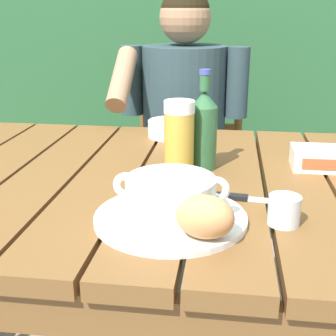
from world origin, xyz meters
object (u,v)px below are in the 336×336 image
Objects in this scene: soup_bowl at (171,196)px; butter_tub at (318,158)px; serving_plate at (171,218)px; beer_bottle at (204,129)px; person_eating at (182,124)px; table_knife at (246,198)px; chair_near_diner at (187,168)px; water_glass_small at (284,210)px; bread_roll at (205,217)px; beer_glass at (179,138)px; diner_bowl at (172,129)px.

soup_bowl is 0.48m from butter_tub.
beer_bottle is (0.04, 0.31, 0.10)m from serving_plate.
person_eating is at bearing 100.60° from beer_bottle.
butter_tub is 0.79× the size of table_knife.
serving_plate is at bearing -86.28° from chair_near_diner.
table_knife is at bearing -61.97° from beer_bottle.
water_glass_small is at bearing -109.06° from butter_tub.
water_glass_small reaches higher than serving_plate.
bread_roll is 0.88× the size of butter_tub.
beer_glass is (-0.01, 0.26, 0.04)m from soup_bowl.
beer_glass is at bearing -86.05° from chair_near_diner.
person_eating reaches higher than diner_bowl.
chair_near_diner is 1.08m from table_knife.
diner_bowl is (-0.07, 0.60, -0.03)m from soup_bowl.
serving_plate is 0.04m from soup_bowl.
beer_glass is at bearing 92.94° from serving_plate.
person_eating reaches higher than butter_tub.
serving_plate is 0.19m from table_knife.
butter_tub is (0.32, 0.35, -0.02)m from soup_bowl.
serving_plate is 1.33× the size of soup_bowl.
soup_bowl is 1.69× the size of butter_tub.
bread_roll is at bearing -83.34° from chair_near_diner.
bread_roll is at bearing -78.18° from diner_bowl.
diner_bowl is (-0.14, 0.68, -0.02)m from bread_roll.
person_eating is at bearing 95.32° from beer_glass.
table_knife is at bearing 121.78° from water_glass_small.
bread_roll is 0.22m from table_knife.
table_knife is at bearing -41.96° from beer_glass.
person_eating is at bearing 105.03° from table_knife.
soup_bowl is 0.19m from table_knife.
serving_plate is at bearing -140.66° from table_knife.
person_eating is at bearing 98.08° from bread_roll.
bread_roll reaches higher than table_knife.
table_knife is (0.08, 0.20, -0.05)m from bread_roll.
person_eating is 0.72m from butter_tub.
soup_bowl is at bearing -87.06° from beer_glass.
beer_bottle is at bearing -79.40° from person_eating.
bread_roll is 0.40m from beer_bottle.
soup_bowl is at bearing -176.24° from water_glass_small.
butter_tub is at bearing -55.93° from person_eating.
beer_bottle is 0.24m from table_knife.
beer_bottle reaches higher than beer_glass.
chair_near_diner is at bearing 90.00° from diner_bowl.
bread_roll is at bearing -86.01° from beer_bottle.
water_glass_small is (0.21, 0.01, 0.02)m from serving_plate.
butter_tub is (0.32, 0.35, 0.02)m from serving_plate.
diner_bowl is (0.00, -0.54, 0.31)m from chair_near_diner.
person_eating reaches higher than chair_near_diner.
person_eating is 8.27× the size of diner_bowl.
table_knife is at bearing 68.99° from bread_roll.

